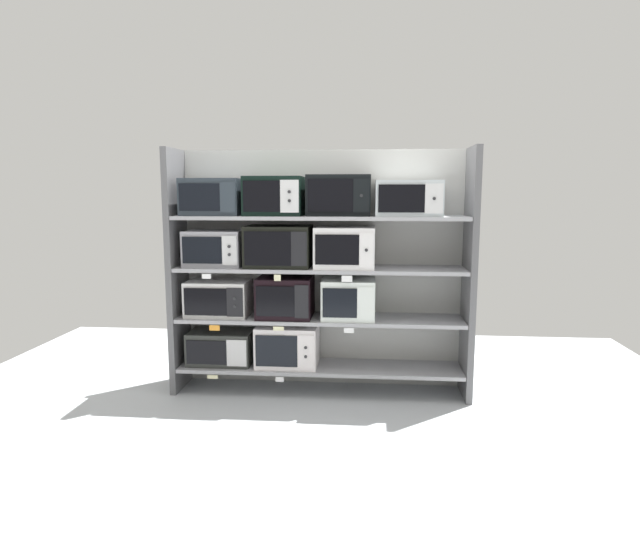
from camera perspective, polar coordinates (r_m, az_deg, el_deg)
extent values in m
cube|color=#B2B7BC|center=(3.88, -1.36, -16.33)|extent=(6.32, 6.00, 0.02)
cube|color=#B2B2AD|center=(4.80, 0.25, 1.12)|extent=(2.52, 0.04, 2.00)
cube|color=#5B5B5E|center=(4.81, -14.29, 0.87)|extent=(0.05, 0.44, 2.00)
cube|color=#5B5B5E|center=(4.61, 14.93, 0.50)|extent=(0.05, 0.44, 2.00)
cube|color=#99999E|center=(4.73, 0.00, -8.84)|extent=(2.32, 0.44, 0.03)
cube|color=#2D2F2C|center=(4.83, -10.01, -6.72)|extent=(0.53, 0.33, 0.27)
cube|color=black|center=(4.70, -11.45, -7.23)|extent=(0.33, 0.01, 0.20)
cube|color=silver|center=(4.63, -8.48, -7.36)|extent=(0.16, 0.01, 0.22)
cube|color=silver|center=(4.71, -3.31, -6.60)|extent=(0.50, 0.38, 0.34)
cube|color=black|center=(4.54, -4.44, -7.22)|extent=(0.34, 0.01, 0.26)
cube|color=silver|center=(4.51, -1.46, -7.31)|extent=(0.13, 0.01, 0.27)
cylinder|color=#262628|center=(4.51, -1.47, -7.79)|extent=(0.02, 0.01, 0.02)
cylinder|color=#262628|center=(4.49, -1.47, -6.88)|extent=(0.02, 0.01, 0.02)
cube|color=beige|center=(4.69, -10.86, -9.65)|extent=(0.09, 0.00, 0.03)
cube|color=white|center=(4.57, -4.12, -10.05)|extent=(0.07, 0.00, 0.04)
cube|color=#99999E|center=(4.63, 0.00, -3.95)|extent=(2.32, 0.44, 0.03)
cube|color=silver|center=(4.74, -10.25, -1.80)|extent=(0.51, 0.35, 0.29)
cube|color=black|center=(4.59, -11.56, -2.19)|extent=(0.35, 0.01, 0.22)
cube|color=black|center=(4.53, -8.65, -2.26)|extent=(0.13, 0.01, 0.23)
cylinder|color=#262628|center=(4.53, -8.67, -2.68)|extent=(0.02, 0.01, 0.02)
cylinder|color=#262628|center=(4.51, -8.69, -1.88)|extent=(0.02, 0.01, 0.02)
cube|color=black|center=(4.62, -3.52, -1.70)|extent=(0.44, 0.41, 0.33)
cube|color=black|center=(4.43, -4.56, -2.18)|extent=(0.31, 0.01, 0.24)
cube|color=black|center=(4.40, -1.89, -2.23)|extent=(0.11, 0.01, 0.26)
cube|color=silver|center=(4.58, 2.93, -1.86)|extent=(0.43, 0.40, 0.32)
cube|color=black|center=(4.38, 2.03, -2.35)|extent=(0.27, 0.01, 0.23)
cube|color=silver|center=(4.37, 4.65, -2.39)|extent=(0.13, 0.01, 0.26)
cube|color=orange|center=(4.57, -10.67, -4.81)|extent=(0.08, 0.00, 0.04)
cube|color=beige|center=(4.45, -4.24, -4.95)|extent=(0.09, 0.00, 0.03)
cube|color=white|center=(4.40, 2.95, -5.15)|extent=(0.08, 0.00, 0.04)
cube|color=#99999E|center=(4.55, 0.00, 1.15)|extent=(2.32, 0.44, 0.03)
cube|color=#9B9AA2|center=(4.69, -10.64, 3.20)|extent=(0.47, 0.33, 0.29)
cube|color=black|center=(4.54, -11.89, 2.98)|extent=(0.32, 0.01, 0.21)
cube|color=silver|center=(4.48, -9.18, 2.98)|extent=(0.12, 0.01, 0.23)
cylinder|color=#262628|center=(4.48, -9.20, 2.56)|extent=(0.02, 0.01, 0.02)
cylinder|color=#262628|center=(4.47, -9.22, 3.38)|extent=(0.02, 0.01, 0.02)
cube|color=black|center=(4.57, -4.20, 3.44)|extent=(0.52, 0.40, 0.33)
cube|color=black|center=(4.38, -5.35, 3.20)|extent=(0.37, 0.01, 0.27)
cube|color=black|center=(4.35, -2.16, 3.18)|extent=(0.12, 0.01, 0.27)
cube|color=silver|center=(4.52, 2.54, 3.35)|extent=(0.48, 0.41, 0.33)
cube|color=black|center=(4.31, 1.75, 3.09)|extent=(0.34, 0.01, 0.23)
cube|color=silver|center=(4.30, 4.73, 3.06)|extent=(0.11, 0.01, 0.26)
cylinder|color=#262628|center=(4.30, 4.73, 3.05)|extent=(0.02, 0.01, 0.02)
cube|color=white|center=(4.50, -11.46, 0.37)|extent=(0.07, 0.00, 0.04)
cube|color=beige|center=(4.38, -4.35, 0.22)|extent=(0.05, 0.00, 0.05)
cube|color=white|center=(4.32, 2.75, 0.12)|extent=(0.08, 0.00, 0.05)
cube|color=#99999E|center=(4.52, 0.00, 6.36)|extent=(2.32, 0.44, 0.03)
cube|color=#283139|center=(4.67, -10.76, 8.28)|extent=(0.47, 0.40, 0.29)
cube|color=black|center=(4.49, -12.15, 8.23)|extent=(0.32, 0.01, 0.21)
cube|color=#283139|center=(4.43, -9.38, 8.30)|extent=(0.12, 0.01, 0.24)
cube|color=black|center=(4.56, -4.62, 8.49)|extent=(0.46, 0.40, 0.31)
cube|color=black|center=(4.37, -5.96, 8.46)|extent=(0.29, 0.01, 0.24)
cube|color=silver|center=(4.33, -3.13, 8.49)|extent=(0.14, 0.01, 0.25)
cylinder|color=#262628|center=(4.32, -3.14, 8.04)|extent=(0.02, 0.01, 0.02)
cylinder|color=#262628|center=(4.32, -3.15, 8.94)|extent=(0.02, 0.01, 0.02)
cube|color=black|center=(4.50, 1.94, 8.58)|extent=(0.50, 0.33, 0.32)
cube|color=black|center=(4.33, 1.07, 8.58)|extent=(0.35, 0.01, 0.25)
cube|color=black|center=(4.32, 4.23, 8.56)|extent=(0.12, 0.01, 0.26)
cylinder|color=#262628|center=(4.31, 4.22, 8.56)|extent=(0.02, 0.01, 0.02)
cube|color=#B5BFC2|center=(4.50, 8.94, 8.20)|extent=(0.51, 0.41, 0.28)
cube|color=black|center=(4.29, 8.28, 8.19)|extent=(0.35, 0.01, 0.21)
cube|color=silver|center=(4.31, 11.51, 8.11)|extent=(0.14, 0.01, 0.22)
cylinder|color=#262628|center=(4.30, 11.53, 8.11)|extent=(0.02, 0.01, 0.02)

